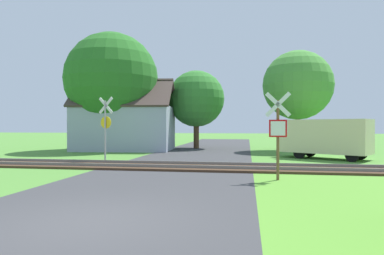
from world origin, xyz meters
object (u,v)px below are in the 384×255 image
(crossing_sign_far, at_px, (105,124))
(tree_center, at_px, (196,99))
(tree_left, at_px, (112,79))
(mail_truck, at_px, (326,137))
(house, at_px, (126,126))
(tree_right, at_px, (298,85))
(stop_sign_near, at_px, (278,130))

(crossing_sign_far, xyz_separation_m, tree_center, (3.00, 11.53, 2.15))
(tree_left, relative_size, mail_truck, 1.76)
(tree_center, distance_m, mail_truck, 11.99)
(tree_left, bearing_deg, mail_truck, -17.61)
(house, xyz_separation_m, mail_truck, (13.81, -5.05, -0.63))
(mail_truck, bearing_deg, tree_right, 38.79)
(house, height_order, mail_truck, house)
(tree_left, bearing_deg, tree_right, 5.60)
(crossing_sign_far, height_order, tree_center, tree_center)
(stop_sign_near, xyz_separation_m, house, (-10.42, 13.33, 0.15))
(stop_sign_near, xyz_separation_m, tree_right, (2.65, 14.36, 3.19))
(tree_right, distance_m, mail_truck, 7.14)
(stop_sign_near, bearing_deg, crossing_sign_far, -26.11)
(crossing_sign_far, xyz_separation_m, tree_right, (10.91, 9.83, 2.93))
(house, relative_size, tree_left, 0.88)
(tree_center, relative_size, mail_truck, 1.26)
(crossing_sign_far, bearing_deg, mail_truck, 32.39)
(stop_sign_near, relative_size, tree_left, 0.34)
(stop_sign_near, relative_size, crossing_sign_far, 0.91)
(crossing_sign_far, relative_size, tree_center, 0.52)
(crossing_sign_far, distance_m, tree_right, 14.97)
(stop_sign_near, relative_size, tree_center, 0.47)
(crossing_sign_far, distance_m, tree_left, 9.67)
(house, bearing_deg, stop_sign_near, -57.27)
(tree_left, bearing_deg, house, 19.55)
(mail_truck, bearing_deg, house, 101.78)
(stop_sign_near, distance_m, tree_center, 17.07)
(stop_sign_near, height_order, tree_left, tree_left)
(crossing_sign_far, relative_size, house, 0.42)
(house, bearing_deg, tree_right, -0.79)
(tree_right, height_order, tree_center, tree_right)
(tree_right, bearing_deg, stop_sign_near, -100.48)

